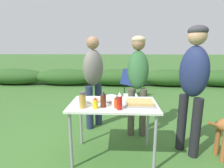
% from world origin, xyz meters
% --- Properties ---
extents(ground_plane, '(60.00, 60.00, 0.00)m').
position_xyz_m(ground_plane, '(0.00, 0.00, 0.00)').
color(ground_plane, '#3D6B2D').
extents(shrub_hedge, '(14.40, 0.90, 0.61)m').
position_xyz_m(shrub_hedge, '(0.00, 4.38, 0.30)').
color(shrub_hedge, '#2D5623').
rests_on(shrub_hedge, ground).
extents(folding_table, '(1.10, 0.64, 0.74)m').
position_xyz_m(folding_table, '(0.00, 0.00, 0.66)').
color(folding_table, silver).
rests_on(folding_table, ground).
extents(food_tray, '(0.36, 0.26, 0.06)m').
position_xyz_m(food_tray, '(0.32, -0.05, 0.77)').
color(food_tray, '#9E9EA3').
rests_on(food_tray, folding_table).
extents(plate_stack, '(0.25, 0.25, 0.03)m').
position_xyz_m(plate_stack, '(-0.29, 0.09, 0.76)').
color(plate_stack, white).
rests_on(plate_stack, folding_table).
extents(mixing_bowl, '(0.21, 0.21, 0.10)m').
position_xyz_m(mixing_bowl, '(-0.03, 0.06, 0.79)').
color(mixing_bowl, silver).
rests_on(mixing_bowl, folding_table).
extents(paper_cup_stack, '(0.08, 0.08, 0.10)m').
position_xyz_m(paper_cup_stack, '(0.02, -0.08, 0.79)').
color(paper_cup_stack, white).
rests_on(paper_cup_stack, folding_table).
extents(hot_sauce_bottle, '(0.06, 0.06, 0.14)m').
position_xyz_m(hot_sauce_bottle, '(0.05, -0.16, 0.81)').
color(hot_sauce_bottle, '#CC4214').
rests_on(hot_sauce_bottle, folding_table).
extents(ketchup_bottle, '(0.06, 0.06, 0.21)m').
position_xyz_m(ketchup_bottle, '(0.08, -0.21, 0.84)').
color(ketchup_bottle, red).
rests_on(ketchup_bottle, folding_table).
extents(mustard_bottle, '(0.06, 0.06, 0.14)m').
position_xyz_m(mustard_bottle, '(-0.20, -0.19, 0.81)').
color(mustard_bottle, yellow).
rests_on(mustard_bottle, folding_table).
extents(spice_jar, '(0.08, 0.08, 0.19)m').
position_xyz_m(spice_jar, '(-0.35, -0.18, 0.83)').
color(spice_jar, '#B2893D').
rests_on(spice_jar, folding_table).
extents(bbq_sauce_bottle, '(0.07, 0.07, 0.19)m').
position_xyz_m(bbq_sauce_bottle, '(-0.12, -0.14, 0.83)').
color(bbq_sauce_bottle, '#562314').
rests_on(bbq_sauce_bottle, folding_table).
extents(mayo_bottle, '(0.08, 0.08, 0.14)m').
position_xyz_m(mayo_bottle, '(-0.38, -0.10, 0.80)').
color(mayo_bottle, silver).
rests_on(mayo_bottle, folding_table).
extents(standing_person_in_gray_fleece, '(0.37, 0.49, 1.62)m').
position_xyz_m(standing_person_in_gray_fleece, '(0.37, 0.70, 1.02)').
color(standing_person_in_gray_fleece, '#4C473D').
rests_on(standing_person_in_gray_fleece, ground).
extents(standing_person_in_dark_puffer, '(0.45, 0.47, 1.70)m').
position_xyz_m(standing_person_in_dark_puffer, '(1.01, 0.13, 1.05)').
color(standing_person_in_dark_puffer, black).
rests_on(standing_person_in_dark_puffer, ground).
extents(standing_person_in_red_jacket, '(0.47, 0.49, 1.61)m').
position_xyz_m(standing_person_in_red_jacket, '(-0.39, 0.88, 0.96)').
color(standing_person_in_red_jacket, '#232D4C').
rests_on(standing_person_in_red_jacket, ground).
extents(camp_chair_green_behind_table, '(0.74, 0.74, 0.83)m').
position_xyz_m(camp_chair_green_behind_table, '(0.42, 2.78, 0.47)').
color(camp_chair_green_behind_table, navy).
rests_on(camp_chair_green_behind_table, ground).
extents(cooler_box, '(0.33, 0.49, 0.34)m').
position_xyz_m(cooler_box, '(0.33, 1.72, 0.17)').
color(cooler_box, '#B21E1E').
rests_on(cooler_box, ground).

